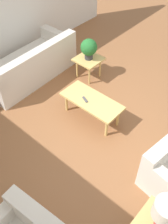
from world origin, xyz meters
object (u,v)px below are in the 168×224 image
table_lamp (166,212)px  coffee_table (92,102)px  potted_plant (89,48)px  sofa (30,66)px  side_table_plant (89,61)px

table_lamp → coffee_table: bearing=-29.6°
potted_plant → table_lamp: size_ratio=0.88×
potted_plant → table_lamp: (-2.94, 2.10, 0.09)m
sofa → table_lamp: size_ratio=4.25×
coffee_table → side_table_plant: 1.28m
side_table_plant → potted_plant: (-0.00, 0.00, 0.33)m
coffee_table → table_lamp: bearing=150.4°
sofa → potted_plant: (-0.96, -0.86, 0.44)m
sofa → table_lamp: 4.12m
coffee_table → table_lamp: size_ratio=2.27×
sofa → table_lamp: table_lamp is taller
coffee_table → side_table_plant: size_ratio=2.17×
coffee_table → sofa: bearing=-2.1°
potted_plant → coffee_table: bearing=133.3°
potted_plant → table_lamp: bearing=144.4°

